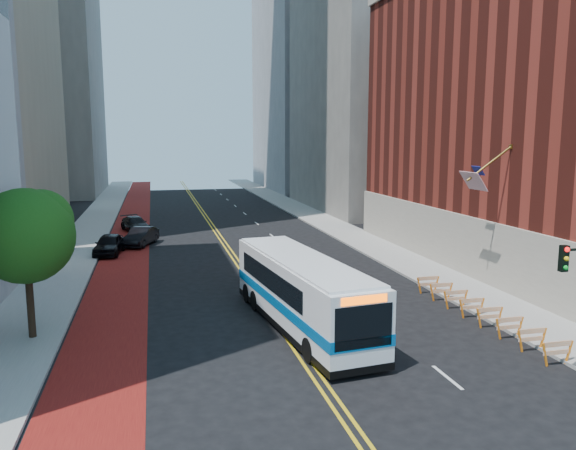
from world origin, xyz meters
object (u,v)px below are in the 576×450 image
(street_tree, at_px, (27,232))
(car_c, at_px, (135,224))
(transit_bus, at_px, (301,291))
(car_b, at_px, (141,236))
(car_a, at_px, (109,244))

(street_tree, bearing_deg, car_c, 83.01)
(transit_bus, relative_size, car_b, 2.75)
(transit_bus, height_order, car_c, transit_bus)
(street_tree, relative_size, car_a, 1.43)
(transit_bus, distance_m, car_a, 22.46)
(transit_bus, xyz_separation_m, car_c, (-8.46, 30.85, -1.08))
(transit_bus, bearing_deg, car_c, 98.69)
(street_tree, bearing_deg, transit_bus, -5.66)
(car_a, relative_size, car_b, 1.01)
(street_tree, xyz_separation_m, transit_bus, (12.10, -1.20, -3.12))
(street_tree, distance_m, car_a, 19.35)
(car_b, xyz_separation_m, car_c, (-0.66, 7.62, -0.06))
(transit_bus, relative_size, car_a, 2.72)
(transit_bus, height_order, car_b, transit_bus)
(car_a, xyz_separation_m, car_c, (1.69, 10.84, -0.09))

